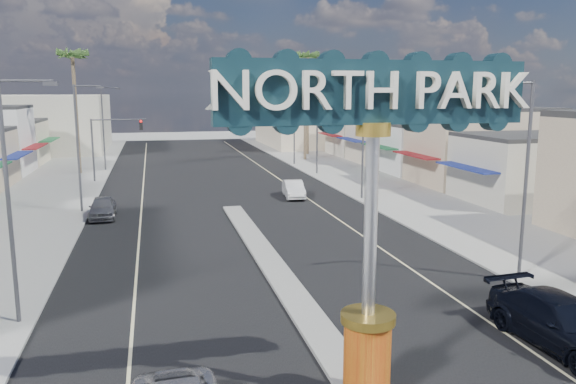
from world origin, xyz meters
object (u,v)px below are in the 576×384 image
streetlight_l_near (12,190)px  streetlight_r_near (523,171)px  traffic_signal_right (300,134)px  palm_left_far (73,61)px  traffic_signal_left (112,137)px  car_parked_left (103,207)px  car_parked_right (294,189)px  streetlight_l_far (105,124)px  gateway_sign (372,193)px  palm_right_mid (305,74)px  streetlight_r_mid (361,136)px  palm_right_far (308,62)px  suv_right (562,323)px  streetlight_r_far (293,122)px  streetlight_l_mid (80,142)px

streetlight_l_near → streetlight_r_near: size_ratio=1.00×
traffic_signal_right → palm_left_far: 24.09m
traffic_signal_left → car_parked_left: traffic_signal_left is taller
traffic_signal_right → streetlight_r_near: (1.25, -33.99, 0.79)m
traffic_signal_left → car_parked_right: (14.68, -11.90, -3.58)m
streetlight_l_far → streetlight_r_near: (20.87, -42.00, 0.00)m
traffic_signal_right → streetlight_l_near: streetlight_l_near is taller
traffic_signal_right → streetlight_r_near: streetlight_r_near is taller
streetlight_l_far → palm_left_far: (-2.57, -2.00, 6.43)m
traffic_signal_left → palm_left_far: palm_left_far is taller
gateway_sign → palm_right_mid: palm_right_mid is taller
car_parked_right → streetlight_r_near: bearing=-71.3°
streetlight_l_near → car_parked_right: bearing=54.2°
streetlight_r_mid → palm_right_far: bearing=81.9°
traffic_signal_left → streetlight_r_near: streetlight_r_near is taller
gateway_sign → streetlight_l_near: bearing=142.4°
palm_right_far → suv_right: bearing=-97.2°
traffic_signal_left → streetlight_r_near: bearing=-60.0°
palm_left_far → suv_right: bearing=-66.0°
streetlight_l_near → streetlight_r_far: same height
streetlight_l_far → car_parked_left: streetlight_l_far is taller
streetlight_r_near → gateway_sign: bearing=-142.4°
streetlight_r_near → streetlight_r_far: bearing=90.0°
palm_left_far → streetlight_l_far: bearing=37.9°
streetlight_r_near → palm_right_far: bearing=85.0°
traffic_signal_left → car_parked_right: bearing=-39.0°
gateway_sign → streetlight_l_far: bearing=101.8°
streetlight_r_far → streetlight_l_far: bearing=180.0°
car_parked_right → streetlight_r_mid: bearing=-16.9°
streetlight_l_far → palm_right_mid: bearing=9.7°
car_parked_right → palm_left_far: bearing=142.0°
streetlight_r_far → car_parked_right: size_ratio=2.14×
palm_right_far → suv_right: palm_right_far is taller
traffic_signal_right → palm_right_far: palm_right_far is taller
traffic_signal_right → car_parked_left: (-18.18, -16.07, -3.55)m
streetlight_l_mid → traffic_signal_right: bearing=35.5°
palm_right_mid → car_parked_left: size_ratio=2.84×
streetlight_r_far → palm_right_far: bearing=65.5°
streetlight_l_far → car_parked_left: size_ratio=2.11×
streetlight_l_near → streetlight_r_near: (20.87, 0.00, 0.00)m
streetlight_r_far → palm_right_far: palm_right_far is taller
streetlight_l_far → car_parked_right: (15.93, -19.91, -4.37)m
traffic_signal_right → car_parked_left: size_ratio=1.41×
palm_left_far → palm_right_mid: (26.00, 6.00, -0.90)m
streetlight_l_far → palm_right_mid: (23.43, 4.00, 5.54)m
traffic_signal_right → suv_right: (-1.51, -40.33, -3.42)m
streetlight_l_near → streetlight_l_far: 42.00m
traffic_signal_right → suv_right: traffic_signal_right is taller
car_parked_right → streetlight_l_near: bearing=-119.7°
traffic_signal_right → car_parked_right: (-3.68, -11.90, -3.58)m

